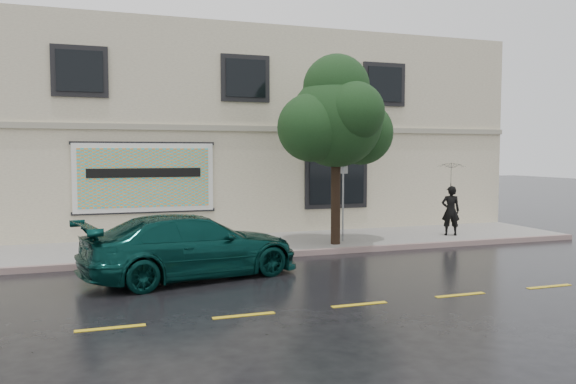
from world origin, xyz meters
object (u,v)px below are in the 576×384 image
object	(u,v)px
car	(192,246)
street_tree	(336,122)
pedestrian	(451,211)
fire_hydrant	(146,236)

from	to	relation	value
car	street_tree	size ratio (longest dim) A/B	1.00
car	pedestrian	distance (m)	9.21
pedestrian	street_tree	bearing A→B (deg)	27.82
car	fire_hydrant	size ratio (longest dim) A/B	6.20
car	fire_hydrant	world-z (taller)	car
car	pedestrian	size ratio (longest dim) A/B	3.08
fire_hydrant	pedestrian	bearing A→B (deg)	-2.73
car	fire_hydrant	bearing A→B (deg)	0.50
car	street_tree	distance (m)	5.96
pedestrian	fire_hydrant	bearing A→B (deg)	19.93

